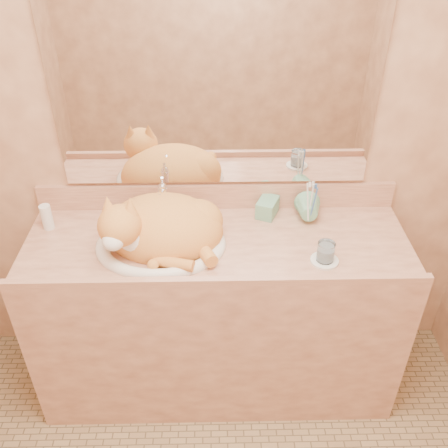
{
  "coord_description": "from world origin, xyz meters",
  "views": [
    {
      "loc": [
        -0.01,
        -0.92,
        2.1
      ],
      "look_at": [
        0.03,
        0.7,
        0.96
      ],
      "focal_mm": 40.0,
      "sensor_mm": 36.0,
      "label": 1
    }
  ],
  "objects_px": {
    "vanity_counter": "(218,315)",
    "sink_basin": "(160,230)",
    "cat": "(158,225)",
    "water_glass": "(326,252)",
    "soap_dispenser": "(264,205)",
    "toothbrush_cup": "(309,216)"
  },
  "relations": [
    {
      "from": "vanity_counter",
      "to": "sink_basin",
      "type": "bearing_deg",
      "value": -175.03
    },
    {
      "from": "cat",
      "to": "toothbrush_cup",
      "type": "relative_size",
      "value": 4.25
    },
    {
      "from": "vanity_counter",
      "to": "toothbrush_cup",
      "type": "relative_size",
      "value": 13.82
    },
    {
      "from": "sink_basin",
      "to": "soap_dispenser",
      "type": "relative_size",
      "value": 3.0
    },
    {
      "from": "vanity_counter",
      "to": "water_glass",
      "type": "relative_size",
      "value": 19.91
    },
    {
      "from": "sink_basin",
      "to": "soap_dispenser",
      "type": "height_order",
      "value": "soap_dispenser"
    },
    {
      "from": "soap_dispenser",
      "to": "cat",
      "type": "bearing_deg",
      "value": -138.54
    },
    {
      "from": "soap_dispenser",
      "to": "toothbrush_cup",
      "type": "relative_size",
      "value": 1.5
    },
    {
      "from": "vanity_counter",
      "to": "water_glass",
      "type": "bearing_deg",
      "value": -17.85
    },
    {
      "from": "vanity_counter",
      "to": "soap_dispenser",
      "type": "xyz_separation_m",
      "value": [
        0.2,
        0.15,
        0.51
      ]
    },
    {
      "from": "toothbrush_cup",
      "to": "sink_basin",
      "type": "bearing_deg",
      "value": -168.78
    },
    {
      "from": "vanity_counter",
      "to": "cat",
      "type": "height_order",
      "value": "cat"
    },
    {
      "from": "cat",
      "to": "water_glass",
      "type": "height_order",
      "value": "cat"
    },
    {
      "from": "sink_basin",
      "to": "vanity_counter",
      "type": "bearing_deg",
      "value": 16.6
    },
    {
      "from": "cat",
      "to": "soap_dispenser",
      "type": "bearing_deg",
      "value": 24.78
    },
    {
      "from": "vanity_counter",
      "to": "cat",
      "type": "relative_size",
      "value": 3.25
    },
    {
      "from": "cat",
      "to": "soap_dispenser",
      "type": "xyz_separation_m",
      "value": [
        0.44,
        0.15,
        -0.0
      ]
    },
    {
      "from": "cat",
      "to": "water_glass",
      "type": "relative_size",
      "value": 6.12
    },
    {
      "from": "water_glass",
      "to": "cat",
      "type": "bearing_deg",
      "value": 168.49
    },
    {
      "from": "sink_basin",
      "to": "soap_dispenser",
      "type": "bearing_deg",
      "value": 32.56
    },
    {
      "from": "sink_basin",
      "to": "soap_dispenser",
      "type": "distance_m",
      "value": 0.46
    },
    {
      "from": "vanity_counter",
      "to": "toothbrush_cup",
      "type": "height_order",
      "value": "toothbrush_cup"
    }
  ]
}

